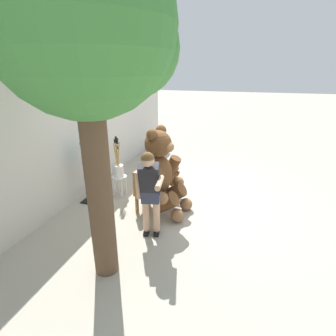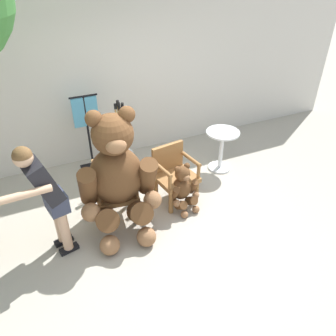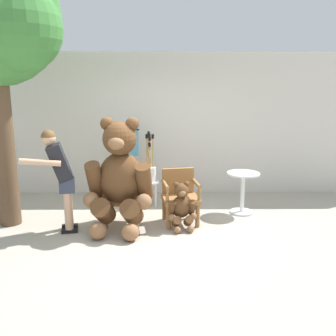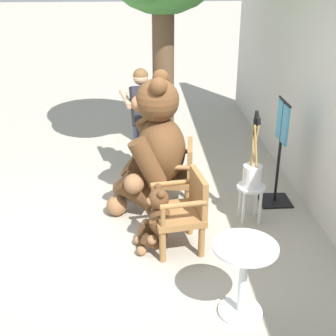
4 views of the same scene
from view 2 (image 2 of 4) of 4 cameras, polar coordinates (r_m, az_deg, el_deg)
ground_plane at (r=4.56m, az=-0.78°, el=-11.10°), size 60.00×60.00×0.00m
back_wall at (r=5.83m, az=-10.76°, el=14.83°), size 10.00×0.16×2.80m
wooden_chair_left at (r=4.62m, az=-9.19°, el=-3.43°), size 0.62×0.58×0.86m
wooden_chair_right at (r=4.87m, az=1.02°, el=-0.84°), size 0.63×0.60×0.86m
teddy_bear_large at (r=4.18m, az=-8.82°, el=-1.35°), size 1.05×1.03×1.72m
teddy_bear_small at (r=4.73m, az=2.63°, el=-3.52°), size 0.46×0.45×0.74m
person_visitor at (r=3.97m, az=-20.46°, el=-4.04°), size 0.72×0.59×1.56m
white_stool at (r=5.46m, az=-7.74°, el=1.62°), size 0.34×0.34×0.46m
brush_bucket at (r=5.30m, az=-8.00°, el=4.54°), size 0.22×0.22×0.92m
round_side_table at (r=5.66m, az=9.32°, el=3.81°), size 0.56×0.56×0.72m
clothing_display_stand at (r=5.58m, az=-13.69°, el=5.98°), size 0.44×0.40×1.36m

